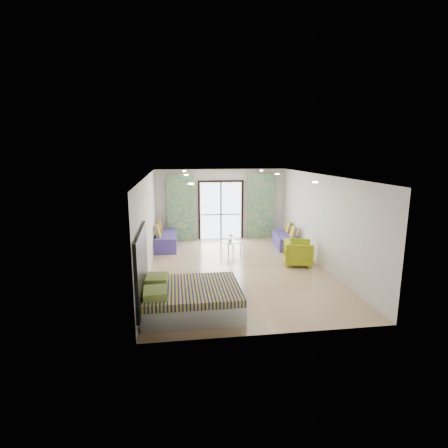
{
  "coord_description": "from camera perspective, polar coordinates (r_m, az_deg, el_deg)",
  "views": [
    {
      "loc": [
        -1.74,
        -9.54,
        3.34
      ],
      "look_at": [
        -0.27,
        0.94,
        1.15
      ],
      "focal_mm": 28.0,
      "sensor_mm": 36.0,
      "label": 1
    }
  ],
  "objects": [
    {
      "name": "curtain_right",
      "position": [
        13.68,
        6.03,
        2.84
      ],
      "size": [
        1.0,
        0.1,
        2.5
      ],
      "primitive_type": "cube",
      "color": "white",
      "rests_on": "floor"
    },
    {
      "name": "downlight_e",
      "position": [
        12.56,
        -6.51,
        8.56
      ],
      "size": [
        0.12,
        0.12,
        0.02
      ],
      "primitive_type": "cylinder",
      "color": "#FFE0B2",
      "rests_on": "ceiling"
    },
    {
      "name": "downlight_c",
      "position": [
        10.56,
        -6.2,
        7.99
      ],
      "size": [
        0.12,
        0.12,
        0.02
      ],
      "primitive_type": "cylinder",
      "color": "#FFE0B2",
      "rests_on": "ceiling"
    },
    {
      "name": "downlight_d",
      "position": [
        11.02,
        8.67,
        8.07
      ],
      "size": [
        0.12,
        0.12,
        0.02
      ],
      "primitive_type": "cylinder",
      "color": "#FFE0B2",
      "rests_on": "ceiling"
    },
    {
      "name": "vase",
      "position": [
        11.73,
        0.98,
        -2.59
      ],
      "size": [
        0.19,
        0.19,
        0.16
      ],
      "primitive_type": "imported",
      "rotation": [
        0.0,
        0.0,
        0.22
      ],
      "color": "white",
      "rests_on": "coffee_table"
    },
    {
      "name": "daybed_right",
      "position": [
        12.73,
        9.89,
        -2.52
      ],
      "size": [
        0.82,
        1.7,
        0.81
      ],
      "rotation": [
        0.0,
        0.0,
        -0.11
      ],
      "color": "#473B8D",
      "rests_on": "floor"
    },
    {
      "name": "armchair",
      "position": [
        10.72,
        12.04,
        -4.44
      ],
      "size": [
        0.91,
        0.95,
        0.82
      ],
      "primitive_type": "imported",
      "rotation": [
        0.0,
        0.0,
        1.34
      ],
      "color": "#A2B016",
      "rests_on": "floor"
    },
    {
      "name": "ceiling",
      "position": [
        9.72,
        2.36,
        7.9
      ],
      "size": [
        5.0,
        7.5,
        0.01
      ],
      "primitive_type": null,
      "color": "silver",
      "rests_on": "ground"
    },
    {
      "name": "wall_front",
      "position": [
        6.36,
        8.36,
        -6.67
      ],
      "size": [
        5.0,
        0.01,
        2.7
      ],
      "primitive_type": null,
      "color": "silver",
      "rests_on": "ground"
    },
    {
      "name": "wall_back",
      "position": [
        13.55,
        -0.53,
        3.25
      ],
      "size": [
        5.0,
        0.01,
        2.7
      ],
      "primitive_type": null,
      "color": "silver",
      "rests_on": "ground"
    },
    {
      "name": "curtain_left",
      "position": [
        13.27,
        -7.09,
        2.55
      ],
      "size": [
        1.0,
        0.1,
        2.5
      ],
      "primitive_type": "cube",
      "color": "white",
      "rests_on": "floor"
    },
    {
      "name": "coffee_table",
      "position": [
        11.79,
        1.13,
        -3.11
      ],
      "size": [
        0.73,
        0.73,
        0.64
      ],
      "rotation": [
        0.0,
        0.0,
        0.4
      ],
      "color": "silver",
      "rests_on": "floor"
    },
    {
      "name": "downlight_a",
      "position": [
        7.58,
        -5.42,
        6.56
      ],
      "size": [
        0.12,
        0.12,
        0.02
      ],
      "primitive_type": "cylinder",
      "color": "#FFE0B2",
      "rests_on": "ceiling"
    },
    {
      "name": "balcony_rail",
      "position": [
        13.59,
        -0.52,
        1.57
      ],
      "size": [
        1.52,
        0.03,
        0.04
      ],
      "primitive_type": "cube",
      "color": "#595451",
      "rests_on": "balcony_door"
    },
    {
      "name": "wall_right",
      "position": [
        10.63,
        15.68,
        0.46
      ],
      "size": [
        0.01,
        7.5,
        2.7
      ],
      "primitive_type": null,
      "color": "silver",
      "rests_on": "ground"
    },
    {
      "name": "bed",
      "position": [
        7.58,
        -5.45,
        -12.06
      ],
      "size": [
        2.04,
        1.66,
        0.7
      ],
      "color": "silver",
      "rests_on": "floor"
    },
    {
      "name": "balcony_door",
      "position": [
        13.53,
        -0.52,
        2.85
      ],
      "size": [
        1.76,
        0.08,
        2.28
      ],
      "color": "black",
      "rests_on": "floor"
    },
    {
      "name": "downlight_f",
      "position": [
        12.94,
        6.12,
        8.66
      ],
      "size": [
        0.12,
        0.12,
        0.02
      ],
      "primitive_type": "cylinder",
      "color": "#FFE0B2",
      "rests_on": "ceiling"
    },
    {
      "name": "wall_left",
      "position": [
        9.77,
        -12.28,
        -0.33
      ],
      "size": [
        0.01,
        7.5,
        2.7
      ],
      "primitive_type": null,
      "color": "silver",
      "rests_on": "ground"
    },
    {
      "name": "floor",
      "position": [
        10.26,
        2.23,
        -7.32
      ],
      "size": [
        5.0,
        7.5,
        0.01
      ],
      "primitive_type": null,
      "color": "tan",
      "rests_on": "ground"
    },
    {
      "name": "downlight_b",
      "position": [
        8.19,
        14.67,
        6.62
      ],
      "size": [
        0.12,
        0.12,
        0.02
      ],
      "primitive_type": "cylinder",
      "color": "#FFE0B2",
      "rests_on": "ceiling"
    },
    {
      "name": "daybed_left",
      "position": [
        12.55,
        -9.49,
        -2.54
      ],
      "size": [
        0.76,
        1.89,
        0.92
      ],
      "rotation": [
        0.0,
        0.0,
        -0.02
      ],
      "color": "#473B8D",
      "rests_on": "floor"
    },
    {
      "name": "switch_plate",
      "position": [
        8.53,
        -12.63,
        -4.17
      ],
      "size": [
        0.02,
        0.1,
        0.1
      ],
      "primitive_type": "cube",
      "color": "silver",
      "rests_on": "wall_left"
    },
    {
      "name": "headboard",
      "position": [
        7.34,
        -13.3,
        -6.81
      ],
      "size": [
        0.06,
        2.1,
        1.5
      ],
      "primitive_type": "cube",
      "color": "black",
      "rests_on": "floor"
    }
  ]
}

